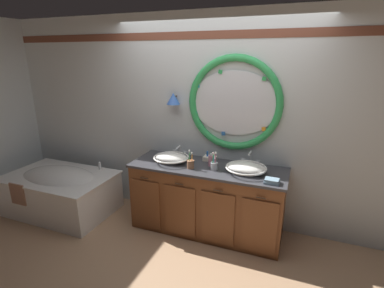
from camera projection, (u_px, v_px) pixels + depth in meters
The scene contains 13 objects.
ground_plane at pixel (197, 239), 3.45m from camera, with size 14.00×14.00×0.00m, color tan.
back_wall_assembly at pixel (215, 120), 3.58m from camera, with size 6.40×0.26×2.60m.
vanity_counter at pixel (207, 198), 3.53m from camera, with size 1.84×0.66×0.85m.
bathtub at pixel (61, 189), 3.99m from camera, with size 1.44×0.91×0.64m.
sink_basin_left at pixel (171, 157), 3.53m from camera, with size 0.44×0.44×0.12m.
sink_basin_right at pixel (246, 168), 3.21m from camera, with size 0.46×0.46×0.11m.
faucet_set_left at pixel (179, 152), 3.75m from camera, with size 0.20×0.14×0.14m.
faucet_set_right at pixel (250, 159), 3.43m from camera, with size 0.24×0.15×0.18m.
toothbrush_holder_left at pixel (191, 164), 3.33m from camera, with size 0.09×0.09×0.22m.
toothbrush_holder_right at pixel (214, 165), 3.29m from camera, with size 0.09×0.09×0.21m.
soap_dispenser at pixel (211, 160), 3.40m from camera, with size 0.07×0.07×0.16m.
folded_hand_towel at pixel (272, 181), 2.95m from camera, with size 0.15×0.11×0.05m.
toiletry_basket at pixel (210, 158), 3.58m from camera, with size 0.16×0.11×0.12m.
Camera 1 is at (1.02, -2.79, 2.10)m, focal length 27.05 mm.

